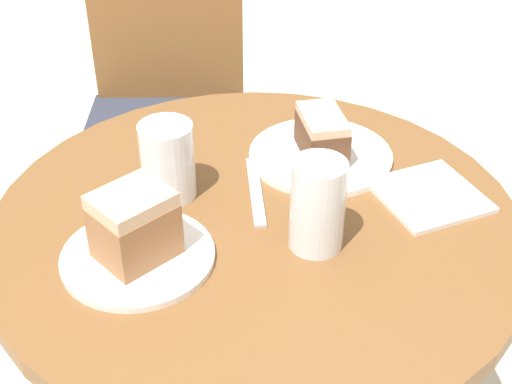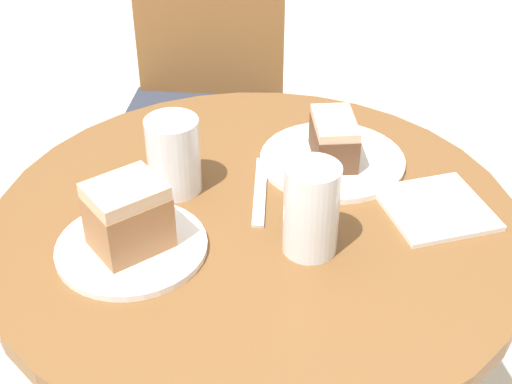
{
  "view_description": "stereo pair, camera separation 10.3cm",
  "coord_description": "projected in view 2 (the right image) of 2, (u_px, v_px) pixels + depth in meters",
  "views": [
    {
      "loc": [
        -0.18,
        -0.83,
        1.35
      ],
      "look_at": [
        0.0,
        0.0,
        0.76
      ],
      "focal_mm": 50.0,
      "sensor_mm": 36.0,
      "label": 1
    },
    {
      "loc": [
        -0.08,
        -0.84,
        1.35
      ],
      "look_at": [
        0.0,
        0.0,
        0.76
      ],
      "focal_mm": 50.0,
      "sensor_mm": 36.0,
      "label": 2
    }
  ],
  "objects": [
    {
      "name": "glass_water",
      "position": [
        174.0,
        159.0,
        1.08
      ],
      "size": [
        0.08,
        0.08,
        0.12
      ],
      "color": "silver",
      "rests_on": "table"
    },
    {
      "name": "napkin_stack",
      "position": [
        436.0,
        208.0,
        1.06
      ],
      "size": [
        0.17,
        0.17,
        0.01
      ],
      "rotation": [
        0.0,
        0.0,
        0.19
      ],
      "color": "silver",
      "rests_on": "table"
    },
    {
      "name": "glass_lemonade",
      "position": [
        311.0,
        214.0,
        0.96
      ],
      "size": [
        0.08,
        0.08,
        0.13
      ],
      "color": "beige",
      "rests_on": "table"
    },
    {
      "name": "cake_slice_near",
      "position": [
        334.0,
        139.0,
        1.15
      ],
      "size": [
        0.07,
        0.11,
        0.07
      ],
      "rotation": [
        0.0,
        0.0,
        6.27
      ],
      "color": "brown",
      "rests_on": "plate_near"
    },
    {
      "name": "table",
      "position": [
        256.0,
        311.0,
        1.17
      ],
      "size": [
        0.79,
        0.79,
        0.72
      ],
      "color": "brown",
      "rests_on": "ground_plane"
    },
    {
      "name": "plate_near",
      "position": [
        332.0,
        160.0,
        1.17
      ],
      "size": [
        0.24,
        0.24,
        0.01
      ],
      "color": "white",
      "rests_on": "table"
    },
    {
      "name": "fork",
      "position": [
        260.0,
        191.0,
        1.1
      ],
      "size": [
        0.04,
        0.18,
        0.0
      ],
      "rotation": [
        0.0,
        0.0,
        1.44
      ],
      "color": "silver",
      "rests_on": "table"
    },
    {
      "name": "chair",
      "position": [
        203.0,
        106.0,
        1.79
      ],
      "size": [
        0.48,
        0.5,
        0.97
      ],
      "rotation": [
        0.0,
        0.0,
        -0.19
      ],
      "color": "brown",
      "rests_on": "ground_plane"
    },
    {
      "name": "cake_slice_far",
      "position": [
        128.0,
        216.0,
        0.96
      ],
      "size": [
        0.13,
        0.12,
        0.1
      ],
      "rotation": [
        0.0,
        0.0,
        5.26
      ],
      "color": "#9E6B42",
      "rests_on": "plate_far"
    },
    {
      "name": "plate_far",
      "position": [
        132.0,
        247.0,
        0.99
      ],
      "size": [
        0.21,
        0.21,
        0.01
      ],
      "color": "white",
      "rests_on": "table"
    }
  ]
}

